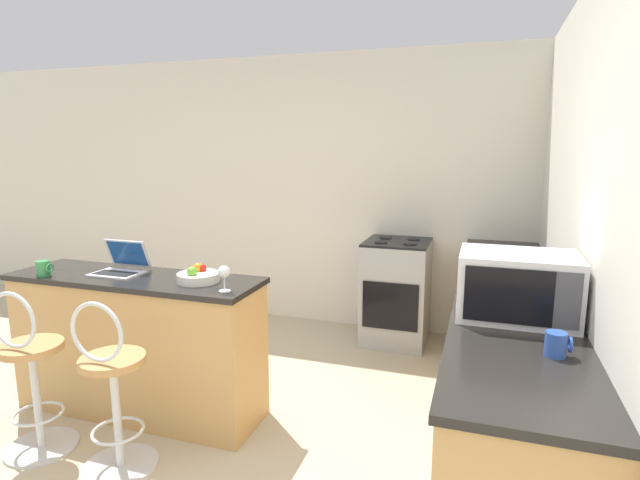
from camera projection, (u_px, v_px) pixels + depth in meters
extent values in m
cube|color=silver|center=(319.00, 192.00, 4.88)|extent=(12.00, 0.06, 2.60)
cube|color=silver|center=(627.00, 273.00, 1.75)|extent=(0.06, 12.00, 2.60)
cube|color=tan|center=(139.00, 347.00, 3.27)|extent=(1.64, 0.47, 0.89)
cube|color=black|center=(134.00, 279.00, 3.19)|extent=(1.67, 0.50, 0.03)
cube|color=tan|center=(505.00, 364.00, 3.00)|extent=(0.57, 3.15, 0.89)
cube|color=black|center=(511.00, 291.00, 2.92)|extent=(0.60, 3.18, 0.03)
cylinder|color=silver|center=(42.00, 446.00, 2.92)|extent=(0.40, 0.40, 0.02)
cylinder|color=silver|center=(37.00, 398.00, 2.87)|extent=(0.04, 0.04, 0.60)
torus|color=silver|center=(38.00, 413.00, 2.88)|extent=(0.28, 0.28, 0.02)
cylinder|color=#B7844C|center=(31.00, 347.00, 2.81)|extent=(0.34, 0.34, 0.04)
torus|color=silver|center=(12.00, 320.00, 2.69)|extent=(0.32, 0.02, 0.32)
cylinder|color=silver|center=(121.00, 465.00, 2.75)|extent=(0.40, 0.40, 0.02)
cylinder|color=silver|center=(117.00, 415.00, 2.69)|extent=(0.04, 0.04, 0.60)
torus|color=silver|center=(118.00, 430.00, 2.71)|extent=(0.28, 0.28, 0.02)
cylinder|color=#B7844C|center=(112.00, 360.00, 2.64)|extent=(0.34, 0.34, 0.04)
torus|color=silver|center=(96.00, 332.00, 2.51)|extent=(0.32, 0.02, 0.32)
cube|color=silver|center=(117.00, 274.00, 3.22)|extent=(0.31, 0.22, 0.01)
cube|color=black|center=(115.00, 273.00, 3.20)|extent=(0.27, 0.12, 0.00)
cube|color=silver|center=(128.00, 254.00, 3.31)|extent=(0.31, 0.08, 0.19)
cube|color=#19478C|center=(127.00, 253.00, 3.31)|extent=(0.27, 0.06, 0.16)
cube|color=white|center=(517.00, 285.00, 2.38)|extent=(0.54, 0.39, 0.32)
cube|color=black|center=(508.00, 296.00, 2.21)|extent=(0.38, 0.01, 0.25)
cube|color=#4C4C51|center=(568.00, 301.00, 2.14)|extent=(0.11, 0.01, 0.25)
cube|color=#9EA3A8|center=(396.00, 293.00, 4.46)|extent=(0.56, 0.57, 0.91)
cube|color=black|center=(390.00, 306.00, 4.20)|extent=(0.47, 0.01, 0.41)
cube|color=black|center=(398.00, 242.00, 4.38)|extent=(0.56, 0.57, 0.02)
cylinder|color=black|center=(381.00, 242.00, 4.31)|extent=(0.11, 0.11, 0.01)
cylinder|color=black|center=(410.00, 244.00, 4.23)|extent=(0.11, 0.11, 0.01)
cylinder|color=black|center=(386.00, 238.00, 4.52)|extent=(0.11, 0.11, 0.01)
cylinder|color=black|center=(414.00, 239.00, 4.44)|extent=(0.11, 0.11, 0.01)
cylinder|color=red|center=(496.00, 251.00, 3.72)|extent=(0.09, 0.09, 0.09)
torus|color=red|center=(504.00, 251.00, 3.70)|extent=(0.01, 0.06, 0.06)
cylinder|color=#2D51AD|center=(555.00, 344.00, 1.95)|extent=(0.08, 0.08, 0.10)
torus|color=#2D51AD|center=(570.00, 345.00, 1.94)|extent=(0.01, 0.06, 0.06)
cylinder|color=#338447|center=(43.00, 268.00, 3.18)|extent=(0.08, 0.08, 0.10)
torus|color=#338447|center=(50.00, 268.00, 3.16)|extent=(0.01, 0.06, 0.06)
cylinder|color=silver|center=(225.00, 291.00, 2.84)|extent=(0.07, 0.07, 0.00)
cylinder|color=silver|center=(224.00, 284.00, 2.83)|extent=(0.01, 0.01, 0.08)
sphere|color=silver|center=(224.00, 272.00, 2.82)|extent=(0.07, 0.07, 0.07)
cylinder|color=silver|center=(198.00, 277.00, 3.04)|extent=(0.26, 0.26, 0.05)
sphere|color=red|center=(202.00, 268.00, 3.08)|extent=(0.06, 0.06, 0.06)
sphere|color=orange|center=(198.00, 268.00, 3.08)|extent=(0.06, 0.06, 0.06)
sphere|color=#66B233|center=(192.00, 272.00, 2.99)|extent=(0.06, 0.06, 0.06)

